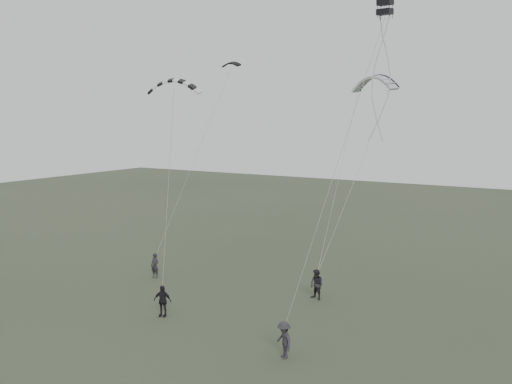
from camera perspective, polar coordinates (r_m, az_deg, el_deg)
The scene contains 9 objects.
ground at distance 29.15m, azimuth -6.80°, elevation -14.26°, with size 140.00×140.00×0.00m, color #35412C.
flyer_left at distance 36.59m, azimuth -11.48°, elevation -8.25°, with size 0.64×0.42×1.77m, color #222227.
flyer_right at distance 31.88m, azimuth 6.94°, elevation -10.47°, with size 0.93×0.72×1.91m, color black.
flyer_center at distance 29.61m, azimuth -10.65°, elevation -12.12°, with size 1.06×0.44×1.81m, color black.
flyer_far at distance 24.42m, azimuth 3.21°, elevation -16.52°, with size 1.14×0.66×1.77m, color #28282D.
kite_dark_small at distance 39.36m, azimuth -2.86°, elevation 14.53°, with size 1.53×0.46×0.51m, color black, non-canonical shape.
kite_pale_large at distance 36.75m, azimuth 13.38°, elevation 12.67°, with size 3.59×0.81×1.51m, color #ADAFB2, non-canonical shape.
kite_striped at distance 32.06m, azimuth -9.38°, elevation 12.48°, with size 3.29×0.82×1.27m, color black, non-canonical shape.
kite_box at distance 26.11m, azimuth 14.53°, elevation 19.79°, with size 0.64×0.64×0.72m, color black, non-canonical shape.
Camera 1 is at (16.39, -21.46, 11.00)m, focal length 35.00 mm.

